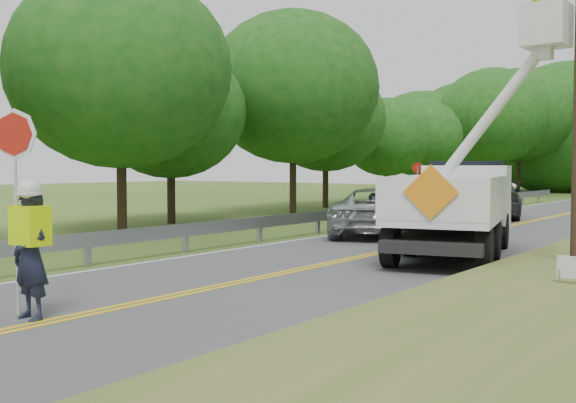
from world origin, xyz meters
The scene contains 10 objects.
ground centered at (0.00, 0.00, 0.00)m, with size 140.00×140.00×0.00m, color #335021.
road centered at (0.00, 14.00, 0.01)m, with size 7.20×96.00×0.03m.
guardrail centered at (-4.02, 14.91, 0.55)m, with size 0.18×48.00×0.77m.
treeline_left centered at (-10.39, 29.17, 5.55)m, with size 10.05×57.88×10.40m.
flagger centered at (-0.35, 0.32, 1.11)m, with size 1.15×0.46×3.06m.
bucket_truck centered at (1.68, 11.31, 1.52)m, with size 4.97×7.14×6.67m.
suv_silver centered at (-2.35, 13.81, 0.77)m, with size 2.50×5.42×1.51m, color #AEB1B5.
suv_darkgrey centered at (-2.03, 23.31, 0.87)m, with size 2.39×5.87×1.70m, color #323438.
stop_sign_permanent centered at (-4.99, 22.15, 1.60)m, with size 0.51×0.13×2.43m.
yard_sign centered at (5.55, 6.40, 0.55)m, with size 0.52×0.11×0.76m.
Camera 1 is at (8.36, -5.00, 2.22)m, focal length 41.43 mm.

